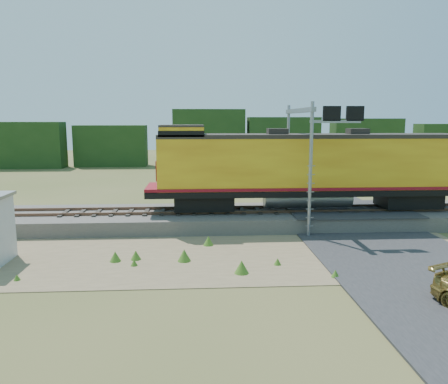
{
  "coord_description": "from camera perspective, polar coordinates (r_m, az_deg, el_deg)",
  "views": [
    {
      "loc": [
        -1.6,
        -18.21,
        5.91
      ],
      "look_at": [
        -0.32,
        3.0,
        2.4
      ],
      "focal_mm": 35.0,
      "sensor_mm": 36.0,
      "label": 1
    }
  ],
  "objects": [
    {
      "name": "ground",
      "position": [
        19.21,
        1.52,
        -8.54
      ],
      "size": [
        140.0,
        140.0,
        0.0
      ],
      "primitive_type": "plane",
      "color": "#475123",
      "rests_on": "ground"
    },
    {
      "name": "ballast",
      "position": [
        24.88,
        0.32,
        -3.41
      ],
      "size": [
        70.0,
        5.0,
        0.8
      ],
      "primitive_type": "cube",
      "color": "slate",
      "rests_on": "ground"
    },
    {
      "name": "rails",
      "position": [
        24.78,
        0.33,
        -2.33
      ],
      "size": [
        70.0,
        1.54,
        0.16
      ],
      "color": "brown",
      "rests_on": "ballast"
    },
    {
      "name": "dirt_shoulder",
      "position": [
        19.62,
        -4.5,
        -8.13
      ],
      "size": [
        26.0,
        8.0,
        0.03
      ],
      "primitive_type": "cube",
      "color": "#8C7754",
      "rests_on": "ground"
    },
    {
      "name": "road",
      "position": [
        21.61,
        20.3,
        -6.85
      ],
      "size": [
        7.0,
        66.0,
        0.86
      ],
      "color": "#38383A",
      "rests_on": "ground"
    },
    {
      "name": "tree_line_north",
      "position": [
        56.31,
        -1.83,
        6.48
      ],
      "size": [
        130.0,
        3.0,
        6.5
      ],
      "color": "#1C3915",
      "rests_on": "ground"
    },
    {
      "name": "weed_clumps",
      "position": [
        19.33,
        -9.02,
        -8.54
      ],
      "size": [
        15.0,
        6.2,
        0.56
      ],
      "primitive_type": null,
      "color": "#477722",
      "rests_on": "ground"
    },
    {
      "name": "locomotive",
      "position": [
        25.08,
        10.39,
        3.19
      ],
      "size": [
        18.19,
        2.77,
        4.69
      ],
      "color": "black",
      "rests_on": "rails"
    },
    {
      "name": "signal_gantry",
      "position": [
        24.31,
        10.86,
        7.37
      ],
      "size": [
        2.7,
        6.2,
        6.81
      ],
      "color": "gray",
      "rests_on": "ground"
    }
  ]
}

